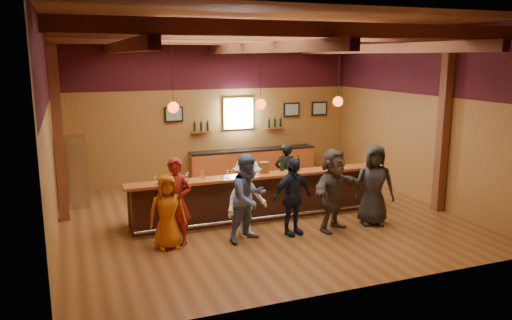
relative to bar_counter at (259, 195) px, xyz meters
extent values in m
plane|color=brown|center=(-0.02, -0.15, -0.52)|extent=(9.00, 9.00, 0.00)
cube|color=#8F5D27|center=(-0.02, 3.85, 1.73)|extent=(9.00, 0.04, 4.50)
cube|color=#8F5D27|center=(-0.02, -4.15, 1.73)|extent=(9.00, 0.04, 4.50)
cube|color=#8F5D27|center=(-4.52, -0.15, 1.73)|extent=(0.04, 8.00, 4.50)
cube|color=#8F5D27|center=(4.48, -0.15, 1.73)|extent=(0.04, 8.00, 4.50)
cube|color=brown|center=(-0.02, -0.15, 3.98)|extent=(9.00, 8.00, 0.04)
cube|color=#3C1017|center=(-0.02, 3.83, 3.13)|extent=(9.00, 0.01, 1.70)
cube|color=#3C1017|center=(-4.50, -0.15, 3.13)|extent=(0.01, 8.00, 1.70)
cube|color=#3C1017|center=(4.46, -0.15, 3.13)|extent=(0.01, 8.00, 1.70)
cube|color=#5D2F1A|center=(-4.37, 1.35, 1.73)|extent=(0.22, 0.22, 4.50)
cube|color=#5D2F1A|center=(4.33, -1.15, 1.73)|extent=(0.22, 0.22, 4.50)
cube|color=#5D2F1A|center=(-0.02, -3.15, 3.68)|extent=(8.80, 0.20, 0.25)
cube|color=#5D2F1A|center=(-0.02, -1.15, 3.68)|extent=(8.80, 0.20, 0.25)
cube|color=#5D2F1A|center=(-0.02, 0.85, 3.68)|extent=(8.80, 0.20, 0.25)
cube|color=#5D2F1A|center=(-0.02, 2.85, 3.68)|extent=(8.80, 0.20, 0.25)
cube|color=#5D2F1A|center=(-3.02, -0.15, 3.43)|extent=(0.18, 7.80, 0.22)
cube|color=#5D2F1A|center=(-0.02, -0.15, 3.43)|extent=(0.18, 7.80, 0.22)
cube|color=#5D2F1A|center=(2.98, -0.15, 3.43)|extent=(0.18, 7.80, 0.22)
cube|color=black|center=(-0.02, -0.15, 0.00)|extent=(6.00, 0.60, 1.05)
cube|color=#9B441C|center=(-0.02, -0.33, 0.56)|extent=(6.30, 0.50, 0.06)
cube|color=black|center=(-0.02, 0.23, 0.40)|extent=(6.00, 0.48, 0.05)
cube|color=black|center=(-0.02, 0.23, -0.07)|extent=(6.00, 0.48, 0.90)
cube|color=silver|center=(1.98, 0.23, 0.36)|extent=(0.45, 0.40, 0.14)
cube|color=silver|center=(2.48, 0.23, 0.36)|extent=(0.45, 0.40, 0.14)
cylinder|color=silver|center=(-0.02, -0.57, -0.37)|extent=(6.00, 0.06, 0.06)
cube|color=#9B441C|center=(1.18, 3.57, -0.07)|extent=(4.00, 0.50, 0.90)
cube|color=black|center=(1.18, 3.57, 0.40)|extent=(4.00, 0.52, 0.05)
cube|color=silver|center=(0.78, 3.80, 1.53)|extent=(0.95, 0.08, 0.95)
cube|color=white|center=(0.78, 3.75, 1.53)|extent=(0.78, 0.01, 0.78)
cube|color=black|center=(-1.22, 3.79, 1.58)|extent=(0.55, 0.04, 0.45)
cube|color=silver|center=(-1.22, 3.77, 1.58)|extent=(0.45, 0.01, 0.35)
cube|color=black|center=(2.58, 3.79, 1.58)|extent=(0.55, 0.04, 0.45)
cube|color=silver|center=(2.58, 3.77, 1.58)|extent=(0.45, 0.01, 0.35)
cube|color=black|center=(3.58, 3.79, 1.58)|extent=(0.55, 0.04, 0.45)
cube|color=silver|center=(3.58, 3.77, 1.58)|extent=(0.45, 0.01, 0.35)
cube|color=#9B441C|center=(-0.42, 3.73, 1.03)|extent=(0.60, 0.18, 0.04)
cylinder|color=black|center=(-0.62, 3.73, 1.18)|extent=(0.07, 0.07, 0.26)
cylinder|color=black|center=(-0.42, 3.73, 1.18)|extent=(0.07, 0.07, 0.26)
cylinder|color=black|center=(-0.22, 3.73, 1.18)|extent=(0.07, 0.07, 0.26)
cube|color=#9B441C|center=(1.98, 3.73, 1.03)|extent=(0.60, 0.18, 0.04)
cylinder|color=black|center=(1.78, 3.73, 1.18)|extent=(0.07, 0.07, 0.26)
cylinder|color=black|center=(1.98, 3.73, 1.18)|extent=(0.07, 0.07, 0.26)
cylinder|color=black|center=(2.18, 3.73, 1.18)|extent=(0.07, 0.07, 0.26)
cylinder|color=black|center=(-2.02, -0.15, 2.80)|extent=(0.01, 0.01, 1.25)
sphere|color=#E63C0B|center=(-2.02, -0.15, 2.18)|extent=(0.24, 0.24, 0.24)
cylinder|color=black|center=(-0.02, -0.15, 2.80)|extent=(0.01, 0.01, 1.25)
sphere|color=#E63C0B|center=(-0.02, -0.15, 2.18)|extent=(0.24, 0.24, 0.24)
cylinder|color=black|center=(1.98, -0.15, 2.80)|extent=(0.01, 0.01, 1.25)
sphere|color=#E63C0B|center=(1.98, -0.15, 2.18)|extent=(0.24, 0.24, 0.24)
cube|color=silver|center=(-4.12, 2.45, 0.38)|extent=(0.70, 0.70, 1.80)
imported|color=#BF6012|center=(-2.43, -1.24, 0.23)|extent=(0.74, 0.48, 1.51)
imported|color=maroon|center=(-2.22, -1.11, 0.38)|extent=(0.78, 0.71, 1.80)
imported|color=#4F699E|center=(-0.78, -1.42, 0.39)|extent=(1.09, 0.99, 1.83)
imported|color=white|center=(-0.73, -1.18, 0.32)|extent=(1.24, 1.01, 1.68)
imported|color=#192033|center=(0.21, -1.42, 0.31)|extent=(1.05, 0.63, 1.67)
imported|color=#4E453E|center=(1.17, -1.48, 0.39)|extent=(1.75, 1.28, 1.83)
imported|color=#262528|center=(2.23, -1.45, 0.40)|extent=(1.05, 0.88, 1.83)
imported|color=black|center=(1.05, 0.79, 0.27)|extent=(0.64, 0.48, 1.58)
cylinder|color=brown|center=(0.05, -0.21, 0.72)|extent=(0.24, 0.24, 0.26)
cylinder|color=black|center=(0.52, -0.17, 0.73)|extent=(0.09, 0.09, 0.29)
cylinder|color=black|center=(0.52, -0.17, 0.93)|extent=(0.03, 0.03, 0.10)
cylinder|color=black|center=(0.91, -0.24, 0.73)|extent=(0.08, 0.08, 0.27)
cylinder|color=black|center=(0.91, -0.24, 0.91)|extent=(0.03, 0.03, 0.10)
cylinder|color=silver|center=(-2.47, -0.38, 0.59)|extent=(0.08, 0.08, 0.01)
cylinder|color=silver|center=(-2.47, -0.38, 0.65)|extent=(0.01, 0.01, 0.11)
sphere|color=silver|center=(-2.47, -0.38, 0.74)|extent=(0.09, 0.09, 0.09)
cylinder|color=silver|center=(-1.80, -0.33, 0.59)|extent=(0.08, 0.08, 0.01)
cylinder|color=silver|center=(-1.80, -0.33, 0.65)|extent=(0.01, 0.01, 0.11)
sphere|color=silver|center=(-1.80, -0.33, 0.74)|extent=(0.09, 0.09, 0.09)
cylinder|color=silver|center=(-1.43, -0.24, 0.59)|extent=(0.08, 0.08, 0.01)
cylinder|color=silver|center=(-1.43, -0.24, 0.65)|extent=(0.01, 0.01, 0.11)
sphere|color=silver|center=(-1.43, -0.24, 0.74)|extent=(0.09, 0.09, 0.09)
cylinder|color=silver|center=(-0.90, -0.41, 0.59)|extent=(0.08, 0.08, 0.01)
cylinder|color=silver|center=(-0.90, -0.41, 0.65)|extent=(0.01, 0.01, 0.11)
sphere|color=silver|center=(-0.90, -0.41, 0.74)|extent=(0.09, 0.09, 0.09)
cylinder|color=silver|center=(-0.64, -0.24, 0.59)|extent=(0.07, 0.07, 0.01)
cylinder|color=silver|center=(-0.64, -0.24, 0.64)|extent=(0.01, 0.01, 0.10)
sphere|color=silver|center=(-0.64, -0.24, 0.72)|extent=(0.08, 0.08, 0.08)
cylinder|color=silver|center=(0.63, -0.42, 0.59)|extent=(0.07, 0.07, 0.01)
cylinder|color=silver|center=(0.63, -0.42, 0.65)|extent=(0.01, 0.01, 0.10)
sphere|color=silver|center=(0.63, -0.42, 0.73)|extent=(0.08, 0.08, 0.08)
cylinder|color=silver|center=(1.61, -0.35, 0.59)|extent=(0.06, 0.06, 0.01)
cylinder|color=silver|center=(1.61, -0.35, 0.64)|extent=(0.01, 0.01, 0.09)
sphere|color=silver|center=(1.61, -0.35, 0.72)|extent=(0.07, 0.07, 0.07)
cylinder|color=silver|center=(1.94, -0.30, 0.59)|extent=(0.07, 0.07, 0.01)
cylinder|color=silver|center=(1.94, -0.30, 0.65)|extent=(0.01, 0.01, 0.10)
sphere|color=silver|center=(1.94, -0.30, 0.73)|extent=(0.08, 0.08, 0.08)
camera|label=1|loc=(-4.14, -10.71, 3.24)|focal=35.00mm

